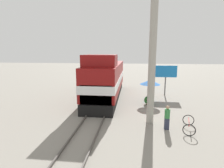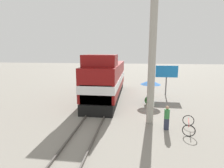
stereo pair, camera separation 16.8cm
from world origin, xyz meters
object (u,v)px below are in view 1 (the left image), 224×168
object	(u,v)px
vendor_umbrella	(150,82)
person_bystander	(167,117)
locomotive	(106,80)
billboard_sign	(166,73)
utility_pole	(153,38)
bicycle	(189,125)

from	to	relation	value
vendor_umbrella	person_bystander	size ratio (longest dim) A/B	1.42
vendor_umbrella	person_bystander	xyz separation A→B (m)	(0.53, -6.17, -1.20)
locomotive	person_bystander	bearing A→B (deg)	-54.79
locomotive	vendor_umbrella	xyz separation A→B (m)	(4.57, -1.07, 0.05)
billboard_sign	person_bystander	distance (m)	9.73
billboard_sign	locomotive	bearing A→B (deg)	-161.66
utility_pole	vendor_umbrella	world-z (taller)	utility_pole
bicycle	person_bystander	bearing A→B (deg)	-164.71
locomotive	bicycle	bearing A→B (deg)	-48.10
person_bystander	locomotive	bearing A→B (deg)	125.21
utility_pole	person_bystander	size ratio (longest dim) A/B	7.30
vendor_umbrella	bicycle	world-z (taller)	vendor_umbrella
locomotive	vendor_umbrella	world-z (taller)	locomotive
bicycle	locomotive	bearing A→B (deg)	147.23
locomotive	billboard_sign	world-z (taller)	locomotive
utility_pole	billboard_sign	xyz separation A→B (m)	(2.53, 8.42, -3.31)
billboard_sign	person_bystander	xyz separation A→B (m)	(-1.54, -9.44, -1.75)
vendor_umbrella	bicycle	distance (m)	6.67
utility_pole	bicycle	distance (m)	6.12
person_bystander	bicycle	bearing A→B (deg)	-0.04
person_bystander	bicycle	xyz separation A→B (m)	(1.39, -0.00, -0.48)
billboard_sign	vendor_umbrella	bearing A→B (deg)	-122.35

